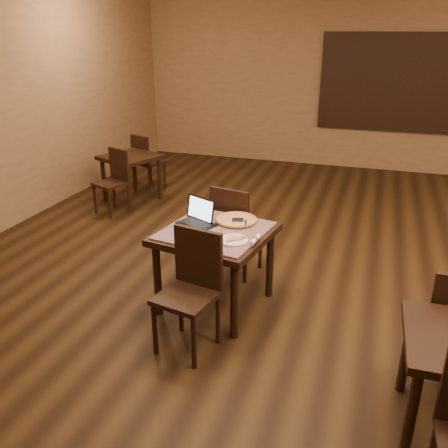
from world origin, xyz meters
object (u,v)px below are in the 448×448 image
(tiled_table, at_px, (215,240))
(chair_main_far, at_px, (234,226))
(laptop, at_px, (198,217))
(other_table_b_chair_near, at_px, (115,177))
(chair_main_near, at_px, (192,284))
(other_table_b_chair_far, at_px, (145,159))
(pizza_pan, at_px, (236,221))
(other_table_b, at_px, (131,163))

(tiled_table, xyz_separation_m, chair_main_far, (-0.02, 0.62, -0.11))
(chair_main_far, bearing_deg, laptop, 81.46)
(laptop, xyz_separation_m, other_table_b_chair_near, (-1.95, 1.79, -0.32))
(chair_main_near, distance_m, chair_main_far, 1.23)
(chair_main_near, height_order, other_table_b_chair_far, chair_main_near)
(tiled_table, relative_size, chair_main_near, 1.08)
(chair_main_near, xyz_separation_m, other_table_b_chair_far, (-2.22, 3.55, -0.05))
(tiled_table, xyz_separation_m, laptop, (-0.20, 0.10, 0.16))
(other_table_b_chair_near, height_order, other_table_b_chair_far, same)
(tiled_table, distance_m, pizza_pan, 0.29)
(pizza_pan, bearing_deg, other_table_b_chair_far, 130.74)
(chair_main_near, height_order, laptop, laptop)
(tiled_table, xyz_separation_m, chair_main_near, (0.02, -0.62, -0.11))
(chair_main_far, bearing_deg, other_table_b, -28.72)
(chair_main_near, height_order, other_table_b, chair_main_near)
(chair_main_far, distance_m, other_table_b, 2.81)
(chair_main_near, height_order, other_table_b_chair_near, chair_main_near)
(chair_main_far, relative_size, other_table_b, 1.03)
(other_table_b_chair_near, bearing_deg, chair_main_far, -9.41)
(other_table_b, relative_size, other_table_b_chair_far, 1.07)
(chair_main_near, xyz_separation_m, other_table_b_chair_near, (-2.16, 2.51, -0.05))
(tiled_table, relative_size, chair_main_far, 1.08)
(chair_main_far, height_order, other_table_b, chair_main_far)
(chair_main_far, xyz_separation_m, laptop, (-0.18, -0.51, 0.27))
(pizza_pan, relative_size, other_table_b, 0.35)
(chair_main_far, height_order, laptop, laptop)
(tiled_table, bearing_deg, other_table_b, 141.25)
(pizza_pan, xyz_separation_m, other_table_b_chair_near, (-2.27, 1.65, -0.27))
(laptop, relative_size, other_table_b, 0.41)
(laptop, relative_size, other_table_b_chair_far, 0.44)
(tiled_table, height_order, other_table_b_chair_far, other_table_b_chair_far)
(chair_main_far, xyz_separation_m, other_table_b_chair_far, (-2.19, 2.32, -0.05))
(laptop, bearing_deg, pizza_pan, 48.15)
(tiled_table, bearing_deg, other_table_b_chair_far, 136.12)
(laptop, bearing_deg, tiled_table, -2.17)
(tiled_table, xyz_separation_m, other_table_b_chair_far, (-2.20, 2.94, -0.16))
(pizza_pan, xyz_separation_m, other_table_b_chair_far, (-2.32, 2.70, -0.27))
(other_table_b, height_order, other_table_b_chair_far, other_table_b_chair_far)
(laptop, height_order, other_table_b_chair_far, laptop)
(tiled_table, distance_m, chair_main_near, 0.63)
(tiled_table, height_order, pizza_pan, pizza_pan)
(chair_main_far, distance_m, pizza_pan, 0.46)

